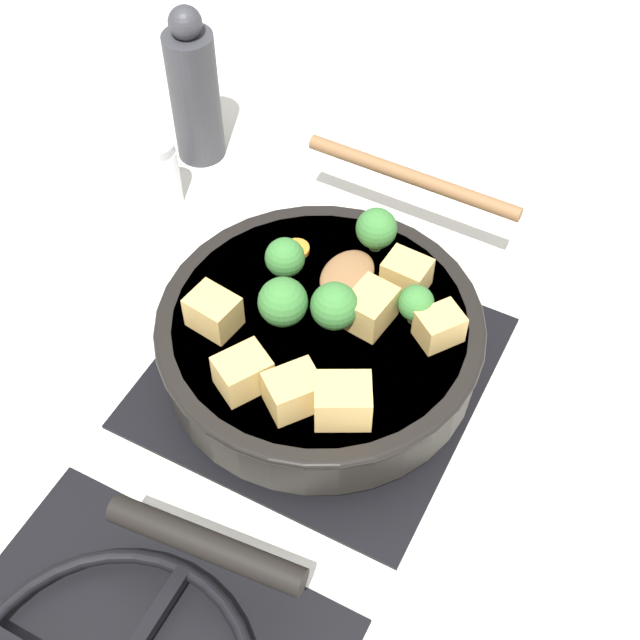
% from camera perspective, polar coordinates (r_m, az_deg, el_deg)
% --- Properties ---
extents(ground_plane, '(2.40, 2.40, 0.00)m').
position_cam_1_polar(ground_plane, '(0.90, -0.00, -3.37)').
color(ground_plane, silver).
extents(front_burner_grate, '(0.31, 0.31, 0.03)m').
position_cam_1_polar(front_burner_grate, '(0.89, -0.00, -2.92)').
color(front_burner_grate, black).
rests_on(front_burner_grate, ground_plane).
extents(skillet_pan, '(0.31, 0.41, 0.06)m').
position_cam_1_polar(skillet_pan, '(0.85, -0.06, -1.19)').
color(skillet_pan, black).
rests_on(skillet_pan, front_burner_grate).
extents(wooden_spoon, '(0.24, 0.20, 0.02)m').
position_cam_1_polar(wooden_spoon, '(0.91, 4.38, 6.59)').
color(wooden_spoon, brown).
rests_on(wooden_spoon, skillet_pan).
extents(tofu_cube_center_large, '(0.05, 0.04, 0.04)m').
position_cam_1_polar(tofu_cube_center_large, '(0.82, -6.84, 0.53)').
color(tofu_cube_center_large, tan).
rests_on(tofu_cube_center_large, skillet_pan).
extents(tofu_cube_near_handle, '(0.06, 0.06, 0.04)m').
position_cam_1_polar(tofu_cube_near_handle, '(0.75, 1.47, -5.20)').
color(tofu_cube_near_handle, tan).
rests_on(tofu_cube_near_handle, skillet_pan).
extents(tofu_cube_east_chunk, '(0.05, 0.05, 0.03)m').
position_cam_1_polar(tofu_cube_east_chunk, '(0.81, 7.65, -0.42)').
color(tofu_cube_east_chunk, tan).
rests_on(tofu_cube_east_chunk, skillet_pan).
extents(tofu_cube_west_chunk, '(0.04, 0.05, 0.04)m').
position_cam_1_polar(tofu_cube_west_chunk, '(0.82, 3.24, 0.78)').
color(tofu_cube_west_chunk, tan).
rests_on(tofu_cube_west_chunk, skillet_pan).
extents(tofu_cube_back_piece, '(0.05, 0.06, 0.04)m').
position_cam_1_polar(tofu_cube_back_piece, '(0.77, -4.95, -3.38)').
color(tofu_cube_back_piece, tan).
rests_on(tofu_cube_back_piece, skillet_pan).
extents(tofu_cube_front_piece, '(0.06, 0.06, 0.04)m').
position_cam_1_polar(tofu_cube_front_piece, '(0.76, -1.72, -4.60)').
color(tofu_cube_front_piece, tan).
rests_on(tofu_cube_front_piece, skillet_pan).
extents(tofu_cube_mid_small, '(0.04, 0.04, 0.03)m').
position_cam_1_polar(tofu_cube_mid_small, '(0.85, 5.56, 2.95)').
color(tofu_cube_mid_small, tan).
rests_on(tofu_cube_mid_small, skillet_pan).
extents(broccoli_floret_near_spoon, '(0.04, 0.04, 0.05)m').
position_cam_1_polar(broccoli_floret_near_spoon, '(0.87, 3.63, 5.85)').
color(broccoli_floret_near_spoon, '#709956').
rests_on(broccoli_floret_near_spoon, skillet_pan).
extents(broccoli_floret_center_top, '(0.03, 0.03, 0.04)m').
position_cam_1_polar(broccoli_floret_center_top, '(0.82, 6.15, 1.05)').
color(broccoli_floret_center_top, '#709956').
rests_on(broccoli_floret_center_top, skillet_pan).
extents(broccoli_floret_east_rim, '(0.05, 0.05, 0.05)m').
position_cam_1_polar(broccoli_floret_east_rim, '(0.81, -2.39, 1.14)').
color(broccoli_floret_east_rim, '#709956').
rests_on(broccoli_floret_east_rim, skillet_pan).
extents(broccoli_floret_west_rim, '(0.04, 0.04, 0.05)m').
position_cam_1_polar(broccoli_floret_west_rim, '(0.80, 0.95, 0.91)').
color(broccoli_floret_west_rim, '#709956').
rests_on(broccoli_floret_west_rim, skillet_pan).
extents(broccoli_floret_north_edge, '(0.04, 0.04, 0.05)m').
position_cam_1_polar(broccoli_floret_north_edge, '(0.85, -2.26, 3.99)').
color(broccoli_floret_north_edge, '#709956').
rests_on(broccoli_floret_north_edge, skillet_pan).
extents(carrot_slice_orange_thin, '(0.03, 0.03, 0.01)m').
position_cam_1_polar(carrot_slice_orange_thin, '(0.89, -1.51, 4.56)').
color(carrot_slice_orange_thin, orange).
rests_on(carrot_slice_orange_thin, skillet_pan).
extents(carrot_slice_near_center, '(0.02, 0.02, 0.01)m').
position_cam_1_polar(carrot_slice_near_center, '(0.85, -7.09, 1.72)').
color(carrot_slice_near_center, orange).
rests_on(carrot_slice_near_center, skillet_pan).
extents(pepper_mill, '(0.06, 0.06, 0.20)m').
position_cam_1_polar(pepper_mill, '(1.08, -8.06, 14.29)').
color(pepper_mill, '#333338').
rests_on(pepper_mill, ground_plane).
extents(salt_shaker, '(0.04, 0.04, 0.09)m').
position_cam_1_polar(salt_shaker, '(1.05, -9.97, 9.20)').
color(salt_shaker, white).
rests_on(salt_shaker, ground_plane).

